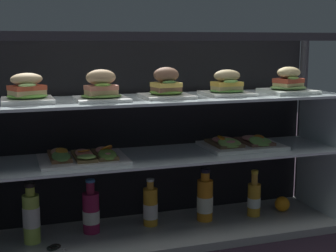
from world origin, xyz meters
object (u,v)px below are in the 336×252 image
Objects in this scene: plated_roll_sandwich_left_of_center at (288,84)px; kitchen_scissors at (58,248)px; plated_roll_sandwich_mid_left at (101,89)px; open_sandwich_tray_far_left at (83,156)px; open_sandwich_tray_mid_right at (241,143)px; juice_bottle_front_fourth at (205,200)px; plated_roll_sandwich_far_right at (166,86)px; orange_fruit_beside_bottles at (282,204)px; juice_bottle_back_right at (31,217)px; plated_roll_sandwich_right_of_center at (27,92)px; juice_bottle_front_right_end at (150,207)px; plated_roll_sandwich_mid_right at (227,86)px; juice_bottle_front_middle at (91,212)px; juice_bottle_near_post at (254,199)px.

kitchen_scissors is (-1.02, -0.06, -0.60)m from plated_roll_sandwich_left_of_center.
plated_roll_sandwich_mid_left is 0.58× the size of open_sandwich_tray_far_left.
juice_bottle_front_fourth is at bearing 176.26° from open_sandwich_tray_mid_right.
orange_fruit_beside_bottles is at bearing 3.59° from plated_roll_sandwich_far_right.
plated_roll_sandwich_left_of_center is 0.84× the size of juice_bottle_back_right.
orange_fruit_beside_bottles is at bearing 1.65° from plated_roll_sandwich_right_of_center.
plated_roll_sandwich_right_of_center is at bearing 139.66° from kitchen_scissors.
plated_roll_sandwich_left_of_center is at bearing -7.05° from juice_bottle_front_right_end.
plated_roll_sandwich_mid_left is 1.01× the size of plated_roll_sandwich_far_right.
plated_roll_sandwich_far_right is at bearing 8.14° from kitchen_scissors.
juice_bottle_front_right_end is (-0.41, 0.03, -0.26)m from open_sandwich_tray_mid_right.
kitchen_scissors is (-0.46, -0.07, -0.60)m from plated_roll_sandwich_far_right.
plated_roll_sandwich_mid_right is at bearing -161.17° from open_sandwich_tray_mid_right.
open_sandwich_tray_far_left is 0.31m from juice_bottle_back_right.
plated_roll_sandwich_far_right is 0.84× the size of juice_bottle_front_fourth.
open_sandwich_tray_mid_right reaches higher than orange_fruit_beside_bottles.
open_sandwich_tray_mid_right is at bearing 7.01° from kitchen_scissors.
open_sandwich_tray_mid_right is at bearing 0.11° from juice_bottle_back_right.
juice_bottle_front_right_end is 0.88× the size of juice_bottle_front_fourth.
plated_roll_sandwich_left_of_center is 0.94m from open_sandwich_tray_far_left.
plated_roll_sandwich_right_of_center is 1.10m from plated_roll_sandwich_left_of_center.
open_sandwich_tray_mid_right is at bearing 18.83° from plated_roll_sandwich_mid_right.
plated_roll_sandwich_far_right reaches higher than juice_bottle_front_right_end.
plated_roll_sandwich_far_right is (0.54, -0.00, 0.00)m from plated_roll_sandwich_right_of_center.
open_sandwich_tray_far_left is 1.49× the size of juice_bottle_front_middle.
juice_bottle_front_middle is at bearing 168.36° from plated_roll_sandwich_far_right.
plated_roll_sandwich_mid_right is 1.27× the size of kitchen_scissors.
plated_roll_sandwich_left_of_center is 0.90× the size of juice_bottle_front_middle.
plated_roll_sandwich_mid_right is 0.78m from juice_bottle_front_middle.
plated_roll_sandwich_far_right is 0.76m from kitchen_scissors.
open_sandwich_tray_far_left is (-0.62, 0.00, -0.26)m from plated_roll_sandwich_mid_right.
juice_bottle_back_right is 1.15× the size of juice_bottle_near_post.
open_sandwich_tray_mid_right is (-0.20, 0.05, -0.26)m from plated_roll_sandwich_left_of_center.
juice_bottle_front_fourth is at bearing 171.29° from plated_roll_sandwich_left_of_center.
juice_bottle_back_right is 3.46× the size of orange_fruit_beside_bottles.
open_sandwich_tray_far_left reaches higher than juice_bottle_back_right.
plated_roll_sandwich_mid_right reaches higher than open_sandwich_tray_mid_right.
plated_roll_sandwich_left_of_center reaches higher than juice_bottle_front_fourth.
open_sandwich_tray_far_left is 0.98m from orange_fruit_beside_bottles.
plated_roll_sandwich_right_of_center is 0.61m from kitchen_scissors.
plated_roll_sandwich_left_of_center is at bearing -16.73° from juice_bottle_near_post.
orange_fruit_beside_bottles is (0.85, 0.05, -0.57)m from plated_roll_sandwich_mid_left.
juice_bottle_front_fourth reaches higher than kitchen_scissors.
open_sandwich_tray_mid_right is at bearing 2.36° from open_sandwich_tray_far_left.
plated_roll_sandwich_mid_left reaches higher than orange_fruit_beside_bottles.
plated_roll_sandwich_far_right is at bearing 178.98° from plated_roll_sandwich_left_of_center.
juice_bottle_front_fourth reaches higher than juice_bottle_near_post.
juice_bottle_front_middle is at bearing 40.39° from kitchen_scissors.
juice_bottle_near_post is at bearing 6.08° from kitchen_scissors.
plated_roll_sandwich_right_of_center is 0.82m from plated_roll_sandwich_mid_right.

